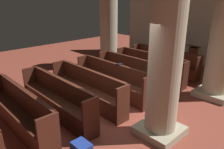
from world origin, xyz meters
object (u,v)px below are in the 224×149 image
pew_row_5 (57,97)px  pew_row_1 (149,66)px  pillar_aisle_rear (166,51)px  pew_row_3 (112,78)px  pew_row_0 (164,61)px  hymn_book (120,64)px  pew_row_2 (132,71)px  pillar_aisle_side (224,34)px  pew_row_6 (19,109)px  pew_row_4 (87,87)px  pillar_far_side (109,22)px  kneeler_box_blue (82,149)px  lectern (192,59)px

pew_row_5 → pew_row_1: bearing=90.0°
pillar_aisle_rear → pew_row_3: bearing=163.1°
pew_row_0 → hymn_book: 2.80m
pew_row_0 → hymn_book: bearing=-86.5°
pew_row_5 → hymn_book: size_ratio=15.92×
hymn_book → pew_row_5: bearing=-94.5°
pew_row_0 → pew_row_1: size_ratio=1.00×
pew_row_2 → pillar_aisle_side: bearing=28.1°
pew_row_6 → pew_row_2: bearing=90.0°
pew_row_2 → pillar_aisle_rear: 3.23m
pew_row_4 → pillar_far_side: (-2.30, 2.99, 1.42)m
pew_row_2 → kneeler_box_blue: size_ratio=7.68×
pillar_aisle_side → hymn_book: size_ratio=20.05×
kneeler_box_blue → pew_row_6: bearing=-163.1°
lectern → pillar_aisle_side: bearing=-47.8°
pew_row_3 → pew_row_6: same height
pew_row_0 → pew_row_1: bearing=-90.0°
pillar_far_side → pillar_aisle_rear: (4.66, -2.73, 0.00)m
pew_row_2 → pew_row_6: (0.00, -3.92, 0.00)m
kneeler_box_blue → pew_row_3: bearing=124.9°
pew_row_1 → pew_row_2: bearing=-90.0°
pillar_aisle_side → lectern: (-1.82, 2.01, -1.49)m
pew_row_0 → pew_row_5: size_ratio=1.00×
pew_row_2 → pew_row_4: (0.00, -1.96, 0.00)m
pew_row_5 → kneeler_box_blue: (1.69, -0.46, -0.40)m
pew_row_3 → pillar_aisle_side: size_ratio=0.79×
pew_row_3 → pew_row_6: size_ratio=1.00×
pew_row_2 → pillar_far_side: 2.89m
pew_row_0 → pew_row_5: 4.90m
pew_row_0 → pew_row_3: bearing=-90.0°
pew_row_3 → pillar_aisle_rear: size_ratio=0.79×
pew_row_3 → pillar_aisle_side: 3.54m
pew_row_0 → pew_row_2: bearing=-90.0°
lectern → kneeler_box_blue: 6.77m
pew_row_1 → hymn_book: bearing=-84.6°
pew_row_6 → hymn_book: hymn_book is taller
pillar_far_side → kneeler_box_blue: pillar_far_side is taller
pew_row_4 → pew_row_5: 0.98m
pillar_aisle_rear → lectern: pillar_aisle_rear is taller
lectern → kneeler_box_blue: bearing=-80.2°
pew_row_5 → pew_row_0: bearing=90.0°
pew_row_2 → pew_row_0: bearing=90.0°
pew_row_2 → pew_row_4: bearing=-90.0°
pillar_aisle_side → kneeler_box_blue: size_ratio=9.68×
pillar_aisle_rear → pillar_aisle_side: bearing=90.0°
pew_row_5 → pillar_aisle_rear: (2.35, 1.24, 1.42)m
pew_row_3 → kneeler_box_blue: (1.69, -2.42, -0.40)m
pew_row_4 → lectern: (0.54, 5.22, -0.07)m
pew_row_3 → pew_row_6: (0.00, -2.94, 0.00)m
pillar_aisle_side → hymn_book: 3.14m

